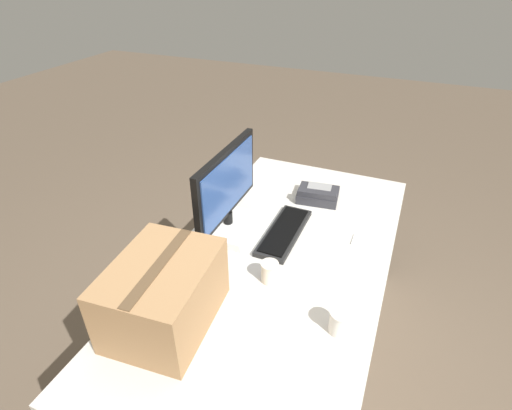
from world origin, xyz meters
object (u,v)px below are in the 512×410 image
at_px(spoon, 386,219).
at_px(cardboard_box, 164,294).
at_px(paper_cup_left, 340,322).
at_px(monitor, 227,199).
at_px(sticky_note_pad, 361,241).
at_px(keyboard, 284,232).
at_px(desk_phone, 318,195).
at_px(paper_cup_right, 269,272).

distance_m(spoon, cardboard_box, 1.16).
bearing_deg(paper_cup_left, monitor, 57.41).
height_order(cardboard_box, sticky_note_pad, cardboard_box).
bearing_deg(spoon, keyboard, -158.45).
height_order(spoon, cardboard_box, cardboard_box).
bearing_deg(cardboard_box, paper_cup_left, -72.34).
height_order(keyboard, spoon, keyboard).
bearing_deg(keyboard, monitor, 105.09).
bearing_deg(keyboard, spoon, -53.07).
height_order(monitor, spoon, monitor).
distance_m(monitor, spoon, 0.80).
xyz_separation_m(desk_phone, spoon, (-0.05, -0.36, -0.03)).
relative_size(paper_cup_right, cardboard_box, 0.20).
distance_m(paper_cup_left, cardboard_box, 0.61).
distance_m(paper_cup_right, spoon, 0.74).
height_order(paper_cup_left, cardboard_box, cardboard_box).
xyz_separation_m(spoon, sticky_note_pad, (-0.23, 0.08, 0.00)).
height_order(monitor, desk_phone, monitor).
height_order(paper_cup_right, cardboard_box, cardboard_box).
xyz_separation_m(monitor, desk_phone, (0.43, -0.32, -0.14)).
height_order(monitor, paper_cup_left, monitor).
bearing_deg(cardboard_box, desk_phone, -15.62).
xyz_separation_m(desk_phone, sticky_note_pad, (-0.28, -0.28, -0.03)).
distance_m(paper_cup_left, sticky_note_pad, 0.54).
distance_m(paper_cup_right, sticky_note_pad, 0.50).
bearing_deg(paper_cup_left, keyboard, 38.15).
bearing_deg(spoon, desk_phone, 157.67).
relative_size(desk_phone, cardboard_box, 0.53).
relative_size(paper_cup_right, sticky_note_pad, 1.13).
distance_m(desk_phone, paper_cup_right, 0.68).
distance_m(desk_phone, spoon, 0.37).
bearing_deg(cardboard_box, paper_cup_right, -39.05).
bearing_deg(paper_cup_right, keyboard, 8.54).
relative_size(monitor, sticky_note_pad, 6.79).
bearing_deg(sticky_note_pad, cardboard_box, 142.20).
bearing_deg(keyboard, sticky_note_pad, -76.06).
bearing_deg(sticky_note_pad, keyboard, 103.22).
height_order(paper_cup_left, spoon, paper_cup_left).
relative_size(paper_cup_left, paper_cup_right, 1.04).
distance_m(keyboard, cardboard_box, 0.69).
bearing_deg(monitor, keyboard, -75.63).
relative_size(spoon, cardboard_box, 0.37).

